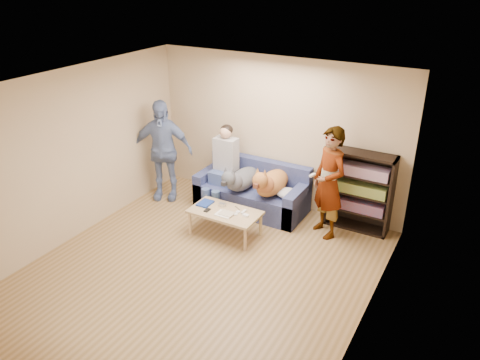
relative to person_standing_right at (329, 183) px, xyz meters
The scene contains 27 objects.
ground 2.39m from the person_standing_right, 121.76° to the right, with size 5.00×5.00×0.00m, color olive.
ceiling 2.80m from the person_standing_right, 121.76° to the right, with size 5.00×5.00×0.00m, color white.
wall_back 1.38m from the person_standing_right, 152.30° to the left, with size 4.50×4.50×0.00m, color tan.
wall_front 4.56m from the person_standing_right, 104.91° to the right, with size 4.50×4.50×0.00m, color tan.
wall_left 3.93m from the person_standing_right, 151.10° to the right, with size 5.00×5.00×0.00m, color tan.
wall_right 2.21m from the person_standing_right, 60.17° to the right, with size 5.00×5.00×0.00m, color tan.
blanket 0.81m from the person_standing_right, behind, with size 0.40×0.34×0.14m, color #B8B8BD.
person_standing_right is the anchor object (origin of this frame).
person_standing_left 3.02m from the person_standing_right, behind, with size 1.08×0.45×1.84m, color #778EBF.
held_controller 0.33m from the person_standing_right, 135.00° to the right, with size 0.04×0.12×0.03m, color silver.
notebook_blue 1.98m from the person_standing_right, 156.67° to the right, with size 0.20×0.26×0.03m, color navy.
papers 1.67m from the person_standing_right, 145.30° to the right, with size 0.26×0.20×0.01m, color white.
magazine 1.63m from the person_standing_right, 145.27° to the right, with size 0.22×0.17×0.01m, color #C3B49C.
camera_silver 1.70m from the person_standing_right, 155.04° to the right, with size 0.11×0.06×0.05m, color silver.
controller_a 1.38m from the person_standing_right, 146.77° to the right, with size 0.04×0.13×0.03m, color silver.
controller_b 1.36m from the person_standing_right, 141.81° to the right, with size 0.09×0.06×0.03m, color white.
headphone_cup_a 1.50m from the person_standing_right, 144.51° to the right, with size 0.07×0.07×0.02m, color white.
headphone_cup_b 1.46m from the person_standing_right, 147.20° to the right, with size 0.07×0.07×0.02m, color white.
pen_orange 1.76m from the person_standing_right, 144.97° to the right, with size 0.01×0.01×0.14m, color orange.
pen_black 1.47m from the person_standing_right, 153.12° to the right, with size 0.01×0.01×0.14m, color black.
wallet 1.92m from the person_standing_right, 150.04° to the right, with size 0.07×0.12×0.01m, color black.
sofa 1.56m from the person_standing_right, behind, with size 1.90×0.85×0.82m.
person_seated 1.94m from the person_standing_right, behind, with size 0.40×0.73×1.47m.
dog_gray 1.54m from the person_standing_right, behind, with size 0.38×1.24×0.55m.
dog_tan 1.04m from the person_standing_right, behind, with size 0.42×1.17×0.60m.
coffee_table 1.67m from the person_standing_right, 149.29° to the right, with size 1.10×0.60×0.42m.
bookshelf 0.62m from the person_standing_right, 49.24° to the left, with size 1.00×0.34×1.30m.
Camera 1 is at (3.14, -4.38, 3.93)m, focal length 35.00 mm.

